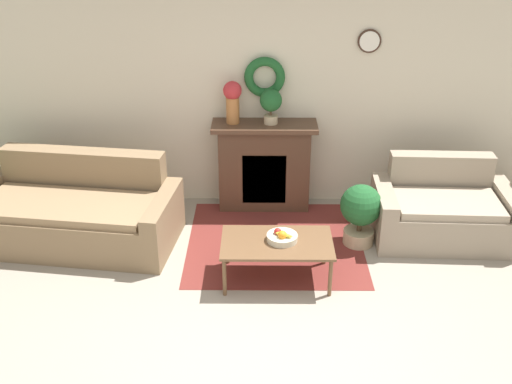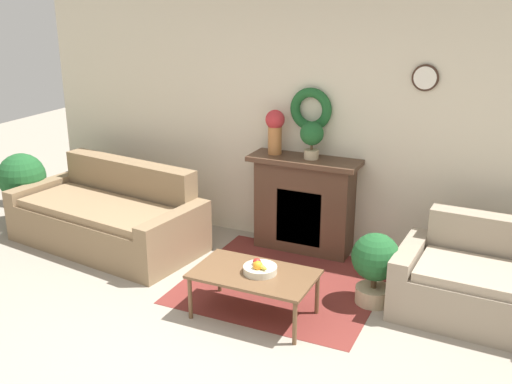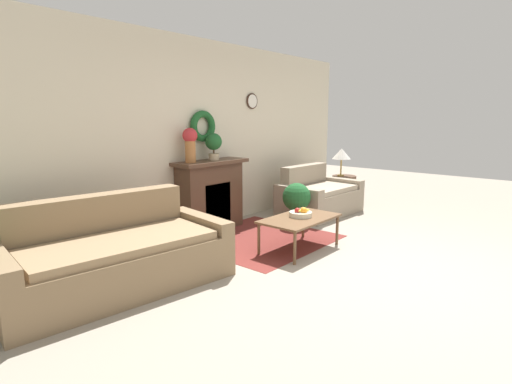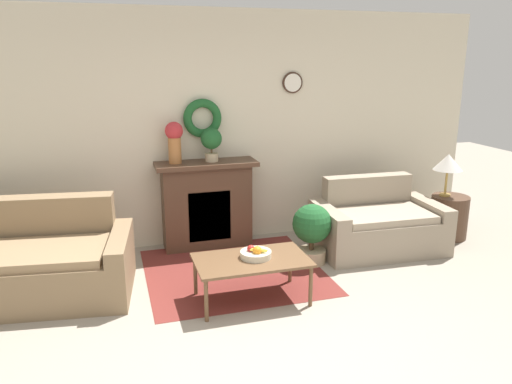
{
  "view_description": "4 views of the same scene",
  "coord_description": "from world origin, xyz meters",
  "px_view_note": "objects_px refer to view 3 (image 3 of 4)",
  "views": [
    {
      "loc": [
        -0.16,
        -3.56,
        3.26
      ],
      "look_at": [
        -0.2,
        1.37,
        0.8
      ],
      "focal_mm": 42.0,
      "sensor_mm": 36.0,
      "label": 1
    },
    {
      "loc": [
        1.91,
        -2.95,
        2.67
      ],
      "look_at": [
        -0.23,
        1.65,
        0.93
      ],
      "focal_mm": 42.0,
      "sensor_mm": 36.0,
      "label": 2
    },
    {
      "loc": [
        -3.97,
        -1.55,
        1.63
      ],
      "look_at": [
        -0.23,
        1.66,
        0.69
      ],
      "focal_mm": 28.0,
      "sensor_mm": 36.0,
      "label": 3
    },
    {
      "loc": [
        -1.17,
        -2.88,
        2.16
      ],
      "look_at": [
        0.18,
        1.63,
        0.89
      ],
      "focal_mm": 35.0,
      "sensor_mm": 36.0,
      "label": 4
    }
  ],
  "objects_px": {
    "coffee_table": "(300,220)",
    "table_lamp": "(342,154)",
    "fruit_bowl": "(301,213)",
    "vase_on_mantel_left": "(190,142)",
    "fireplace": "(210,195)",
    "potted_plant_on_mantel": "(214,144)",
    "side_table_by_loveseat": "(344,189)",
    "potted_plant_floor_by_loveseat": "(296,201)",
    "couch_left": "(115,256)",
    "loveseat_right": "(318,197)"
  },
  "relations": [
    {
      "from": "side_table_by_loveseat",
      "to": "loveseat_right",
      "type": "bearing_deg",
      "value": -175.24
    },
    {
      "from": "loveseat_right",
      "to": "coffee_table",
      "type": "bearing_deg",
      "value": -152.67
    },
    {
      "from": "fireplace",
      "to": "loveseat_right",
      "type": "relative_size",
      "value": 0.79
    },
    {
      "from": "fireplace",
      "to": "potted_plant_floor_by_loveseat",
      "type": "bearing_deg",
      "value": -40.34
    },
    {
      "from": "fruit_bowl",
      "to": "potted_plant_on_mantel",
      "type": "height_order",
      "value": "potted_plant_on_mantel"
    },
    {
      "from": "couch_left",
      "to": "vase_on_mantel_left",
      "type": "distance_m",
      "value": 2.04
    },
    {
      "from": "loveseat_right",
      "to": "table_lamp",
      "type": "xyz_separation_m",
      "value": [
        0.99,
        0.13,
        0.65
      ]
    },
    {
      "from": "couch_left",
      "to": "vase_on_mantel_left",
      "type": "xyz_separation_m",
      "value": [
        1.62,
        0.76,
        0.98
      ]
    },
    {
      "from": "coffee_table",
      "to": "potted_plant_on_mantel",
      "type": "distance_m",
      "value": 1.71
    },
    {
      "from": "potted_plant_on_mantel",
      "to": "potted_plant_floor_by_loveseat",
      "type": "bearing_deg",
      "value": -41.89
    },
    {
      "from": "vase_on_mantel_left",
      "to": "side_table_by_loveseat",
      "type": "bearing_deg",
      "value": -10.13
    },
    {
      "from": "vase_on_mantel_left",
      "to": "potted_plant_floor_by_loveseat",
      "type": "height_order",
      "value": "vase_on_mantel_left"
    },
    {
      "from": "vase_on_mantel_left",
      "to": "potted_plant_floor_by_loveseat",
      "type": "distance_m",
      "value": 1.8
    },
    {
      "from": "fireplace",
      "to": "fruit_bowl",
      "type": "bearing_deg",
      "value": -83.89
    },
    {
      "from": "potted_plant_floor_by_loveseat",
      "to": "couch_left",
      "type": "bearing_deg",
      "value": 178.6
    },
    {
      "from": "couch_left",
      "to": "potted_plant_on_mantel",
      "type": "relative_size",
      "value": 5.78
    },
    {
      "from": "loveseat_right",
      "to": "fruit_bowl",
      "type": "bearing_deg",
      "value": -152.56
    },
    {
      "from": "table_lamp",
      "to": "potted_plant_floor_by_loveseat",
      "type": "height_order",
      "value": "table_lamp"
    },
    {
      "from": "loveseat_right",
      "to": "fruit_bowl",
      "type": "height_order",
      "value": "loveseat_right"
    },
    {
      "from": "coffee_table",
      "to": "potted_plant_floor_by_loveseat",
      "type": "relative_size",
      "value": 1.56
    },
    {
      "from": "loveseat_right",
      "to": "potted_plant_on_mantel",
      "type": "xyz_separation_m",
      "value": [
        -1.8,
        0.65,
        0.96
      ]
    },
    {
      "from": "coffee_table",
      "to": "couch_left",
      "type": "bearing_deg",
      "value": 160.78
    },
    {
      "from": "vase_on_mantel_left",
      "to": "coffee_table",
      "type": "bearing_deg",
      "value": -72.94
    },
    {
      "from": "coffee_table",
      "to": "potted_plant_floor_by_loveseat",
      "type": "bearing_deg",
      "value": 36.99
    },
    {
      "from": "fruit_bowl",
      "to": "side_table_by_loveseat",
      "type": "xyz_separation_m",
      "value": [
        2.75,
        0.89,
        -0.18
      ]
    },
    {
      "from": "fireplace",
      "to": "couch_left",
      "type": "bearing_deg",
      "value": -158.89
    },
    {
      "from": "coffee_table",
      "to": "fruit_bowl",
      "type": "height_order",
      "value": "fruit_bowl"
    },
    {
      "from": "fireplace",
      "to": "potted_plant_on_mantel",
      "type": "relative_size",
      "value": 3.02
    },
    {
      "from": "loveseat_right",
      "to": "side_table_by_loveseat",
      "type": "relative_size",
      "value": 2.76
    },
    {
      "from": "side_table_by_loveseat",
      "to": "table_lamp",
      "type": "bearing_deg",
      "value": 141.34
    },
    {
      "from": "loveseat_right",
      "to": "vase_on_mantel_left",
      "type": "relative_size",
      "value": 3.14
    },
    {
      "from": "loveseat_right",
      "to": "vase_on_mantel_left",
      "type": "bearing_deg",
      "value": 165.55
    },
    {
      "from": "coffee_table",
      "to": "vase_on_mantel_left",
      "type": "relative_size",
      "value": 2.21
    },
    {
      "from": "coffee_table",
      "to": "table_lamp",
      "type": "bearing_deg",
      "value": 19.07
    },
    {
      "from": "couch_left",
      "to": "fruit_bowl",
      "type": "distance_m",
      "value": 2.24
    },
    {
      "from": "fruit_bowl",
      "to": "potted_plant_floor_by_loveseat",
      "type": "bearing_deg",
      "value": 37.75
    },
    {
      "from": "coffee_table",
      "to": "vase_on_mantel_left",
      "type": "height_order",
      "value": "vase_on_mantel_left"
    },
    {
      "from": "side_table_by_loveseat",
      "to": "table_lamp",
      "type": "distance_m",
      "value": 0.68
    },
    {
      "from": "couch_left",
      "to": "fruit_bowl",
      "type": "bearing_deg",
      "value": -10.8
    },
    {
      "from": "couch_left",
      "to": "coffee_table",
      "type": "xyz_separation_m",
      "value": [
        2.07,
        -0.72,
        0.07
      ]
    },
    {
      "from": "coffee_table",
      "to": "table_lamp",
      "type": "height_order",
      "value": "table_lamp"
    },
    {
      "from": "side_table_by_loveseat",
      "to": "coffee_table",
      "type": "bearing_deg",
      "value": -162.11
    },
    {
      "from": "fruit_bowl",
      "to": "loveseat_right",
      "type": "bearing_deg",
      "value": 25.06
    },
    {
      "from": "side_table_by_loveseat",
      "to": "vase_on_mantel_left",
      "type": "height_order",
      "value": "vase_on_mantel_left"
    },
    {
      "from": "coffee_table",
      "to": "fruit_bowl",
      "type": "xyz_separation_m",
      "value": [
        0.04,
        0.02,
        0.08
      ]
    },
    {
      "from": "fireplace",
      "to": "potted_plant_on_mantel",
      "type": "height_order",
      "value": "potted_plant_on_mantel"
    },
    {
      "from": "fireplace",
      "to": "side_table_by_loveseat",
      "type": "distance_m",
      "value": 2.98
    },
    {
      "from": "loveseat_right",
      "to": "side_table_by_loveseat",
      "type": "height_order",
      "value": "loveseat_right"
    },
    {
      "from": "coffee_table",
      "to": "vase_on_mantel_left",
      "type": "xyz_separation_m",
      "value": [
        -0.46,
        1.49,
        0.92
      ]
    },
    {
      "from": "side_table_by_loveseat",
      "to": "couch_left",
      "type": "bearing_deg",
      "value": -177.87
    }
  ]
}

